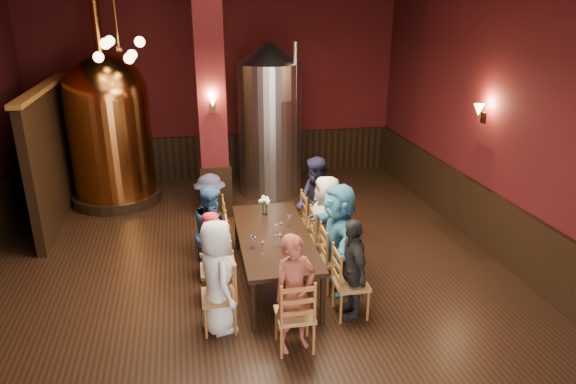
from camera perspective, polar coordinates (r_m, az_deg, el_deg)
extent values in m
plane|color=black|center=(7.63, -3.97, -10.17)|extent=(10.00, 10.00, 0.00)
cube|color=#410E10|center=(11.65, -7.77, 12.31)|extent=(8.00, 0.02, 4.50)
cube|color=#410E10|center=(8.26, 24.48, 7.28)|extent=(0.02, 10.00, 4.50)
cube|color=black|center=(8.76, 22.59, -3.89)|extent=(0.08, 9.90, 1.00)
cube|color=black|center=(11.98, -7.36, 3.98)|extent=(7.90, 0.08, 1.00)
cube|color=#410E10|center=(9.46, -8.55, 10.37)|extent=(0.58, 0.58, 4.50)
cube|color=black|center=(10.35, -24.63, 3.60)|extent=(0.22, 3.50, 2.40)
cube|color=black|center=(7.35, -1.57, -5.02)|extent=(1.06, 2.42, 0.06)
cylinder|color=black|center=(6.49, -3.88, -12.60)|extent=(0.07, 0.07, 0.69)
cylinder|color=black|center=(6.63, 3.86, -11.85)|extent=(0.07, 0.07, 0.69)
cylinder|color=black|center=(8.49, -5.69, -4.23)|extent=(0.07, 0.07, 0.69)
cylinder|color=black|center=(8.59, 0.18, -3.81)|extent=(0.07, 0.07, 0.69)
imported|color=silver|center=(6.39, -7.81, -9.28)|extent=(0.58, 0.78, 1.47)
imported|color=red|center=(7.01, -8.07, -7.14)|extent=(0.39, 0.52, 1.31)
imported|color=#254E7C|center=(7.58, -8.34, -4.47)|extent=(0.50, 0.75, 1.42)
imported|color=#1F1D2C|center=(8.20, -8.54, -2.65)|extent=(0.78, 1.01, 1.38)
imported|color=black|center=(6.67, 7.09, -8.39)|extent=(0.36, 0.81, 1.36)
imported|color=teal|center=(7.19, 5.57, -5.07)|extent=(0.50, 1.48, 1.58)
imported|color=beige|center=(7.79, 4.25, -3.39)|extent=(0.52, 0.75, 1.47)
imported|color=#191932|center=(8.37, 3.12, -1.31)|extent=(0.50, 0.81, 1.55)
imported|color=brown|center=(6.00, 0.76, -11.24)|extent=(0.61, 0.49, 1.46)
cylinder|color=black|center=(11.17, -18.37, -0.37)|extent=(1.79, 1.79, 0.20)
cylinder|color=#B46229|center=(10.84, -19.01, 5.04)|extent=(1.85, 1.85, 1.99)
sphere|color=#B46229|center=(10.64, -19.64, 10.20)|extent=(1.59, 1.59, 1.59)
cylinder|color=#B46229|center=(10.50, -20.58, 17.66)|extent=(0.16, 0.16, 1.29)
cylinder|color=#B2B2B7|center=(10.72, -2.01, 6.90)|extent=(1.41, 1.41, 2.72)
cone|color=#B2B2B7|center=(10.46, -2.13, 15.32)|extent=(1.30, 1.30, 0.43)
cylinder|color=#B2B2B7|center=(10.32, 0.79, 7.93)|extent=(0.09, 0.09, 3.04)
cylinder|color=white|center=(8.00, -2.58, -1.96)|extent=(0.09, 0.09, 0.16)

